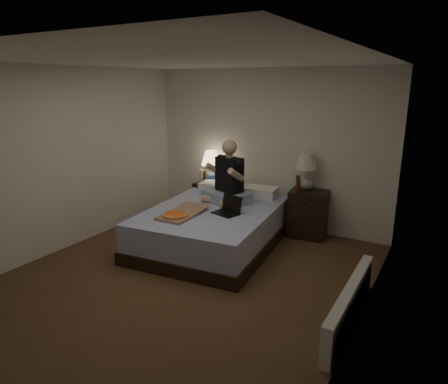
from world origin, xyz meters
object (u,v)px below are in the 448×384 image
Objects in this scene: lamp_left at (211,167)px; radiator at (350,304)px; beer_bottle_left at (205,178)px; nightstand_left at (210,200)px; water_bottle at (201,177)px; pizza_box at (175,216)px; person at (227,172)px; beer_bottle_right at (298,183)px; lamp_right at (307,172)px; soda_can at (217,182)px; nightstand_right at (308,213)px; laptop at (226,206)px; bed at (213,227)px.

lamp_left is 0.35× the size of radiator.
radiator is at bearing -33.49° from beer_bottle_left.
water_bottle is (-0.09, -0.13, 0.43)m from nightstand_left.
pizza_box reaches higher than radiator.
lamp_left is at bearing 154.47° from person.
radiator is (1.27, -1.94, -0.63)m from beer_bottle_right.
lamp_right is 1.76m from beer_bottle_left.
radiator is at bearing -35.47° from lamp_left.
soda_can reaches higher than nightstand_left.
lamp_left is at bearing 104.25° from pizza_box.
lamp_left is (-1.74, 0.00, 0.53)m from nightstand_right.
lamp_right is 1.56m from soda_can.
beer_bottle_right is (1.61, -0.10, 0.53)m from nightstand_left.
nightstand_right is at bearing 118.71° from radiator.
nightstand_right is 0.94× the size of pizza_box.
soda_can is at bearing 150.02° from person.
lamp_right is 2.24× the size of water_bottle.
laptop is (1.08, -1.03, -0.06)m from water_bottle.
lamp_right is (-0.06, 0.00, 0.64)m from nightstand_right.
bed is 6.45× the size of laptop.
radiator is (2.86, -2.04, -0.69)m from lamp_left.
nightstand_left reaches higher than radiator.
nightstand_right reaches higher than nightstand_left.
water_bottle is 0.74× the size of laptop.
soda_can is at bearing 141.58° from laptop.
beer_bottle_right is 1.07m from person.
lamp_right is (1.68, 0.00, 0.11)m from lamp_left.
beer_bottle_left reaches higher than nightstand_left.
water_bottle is 0.27× the size of person.
radiator is at bearing -36.12° from soda_can.
beer_bottle_right reaches higher than nightstand_left.
nightstand_left is 2.43× the size of water_bottle.
person is 2.74× the size of laptop.
lamp_left is 3.58m from radiator.
person is (-0.89, -0.57, 0.18)m from beer_bottle_right.
bed is at bearing -56.92° from lamp_left.
soda_can reaches higher than pizza_box.
soda_can is (-1.58, -0.07, 0.30)m from nightstand_right.
lamp_left is at bearing 144.53° from radiator.
beer_bottle_right is (1.43, -0.03, 0.17)m from soda_can.
water_bottle is at bearing 176.79° from nightstand_right.
person is (-1.05, -0.68, 0.66)m from nightstand_right.
lamp_left is 1.53m from laptop.
nightstand_right is 2.86× the size of water_bottle.
soda_can is at bearing 143.88° from radiator.
lamp_left reaches higher than beer_bottle_right.
person is at bearing 147.77° from radiator.
radiator is (1.18, -2.04, -0.80)m from lamp_right.
lamp_left is at bearing 144.98° from laptop.
beer_bottle_right is (1.70, 0.03, 0.10)m from water_bottle.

